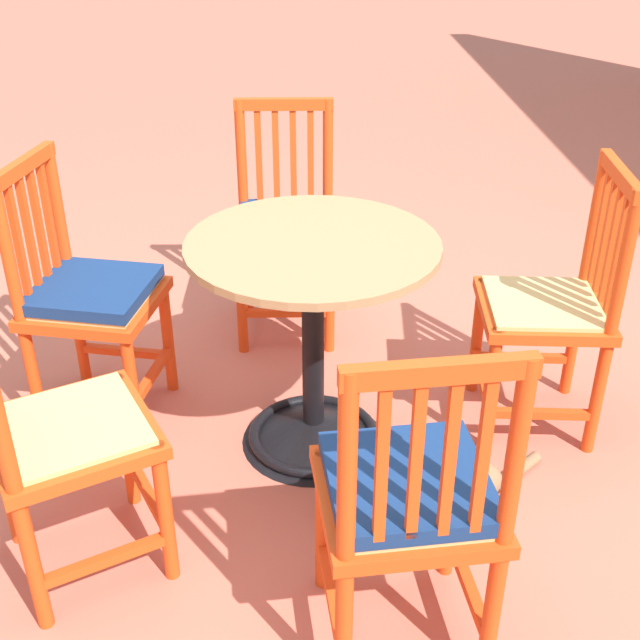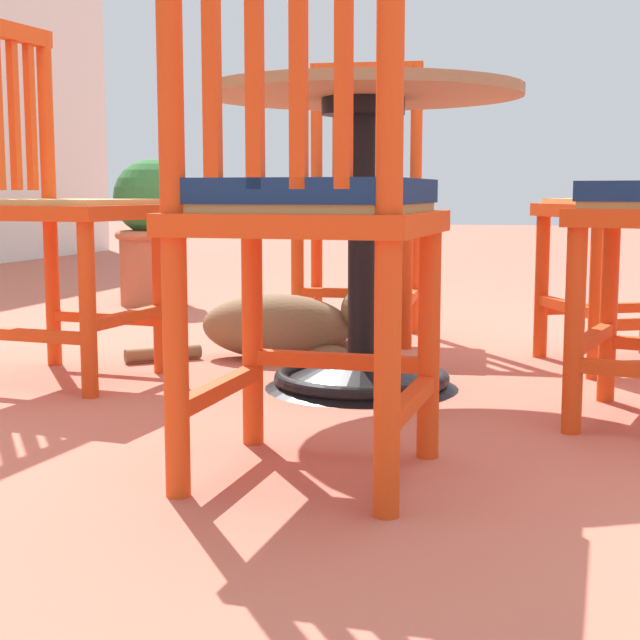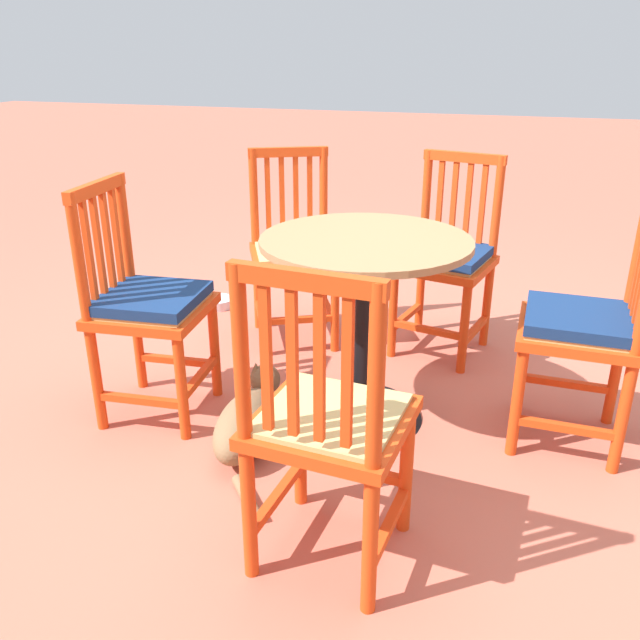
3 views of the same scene
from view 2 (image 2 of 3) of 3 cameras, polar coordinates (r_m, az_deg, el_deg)
The scene contains 8 objects.
ground_plane at distance 2.37m, azimuth 4.73°, elevation -4.21°, with size 24.00×24.00×0.00m, color #BC604C.
cafe_table at distance 2.37m, azimuth 2.50°, elevation 2.76°, with size 0.76×0.76×0.73m.
orange_chair_at_corner at distance 2.81m, azimuth 18.21°, elevation 6.20°, with size 0.54×0.54×0.91m.
orange_chair_by_planter at distance 3.18m, azimuth 2.36°, elevation 6.92°, with size 0.44×0.44×0.91m.
orange_chair_facing_out at distance 2.56m, azimuth -15.31°, elevation 6.21°, with size 0.43×0.43×0.91m.
orange_chair_tucked_in at distance 1.59m, azimuth -0.76°, elevation 6.28°, with size 0.41×0.41×0.91m.
tabby_cat at distance 2.80m, azimuth -1.85°, elevation -0.40°, with size 0.34×0.71×0.23m.
terracotta_planter at distance 4.20m, azimuth -9.88°, elevation 5.35°, with size 0.32×0.32×0.62m.
Camera 2 is at (-2.28, -0.42, 0.48)m, focal length 54.27 mm.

